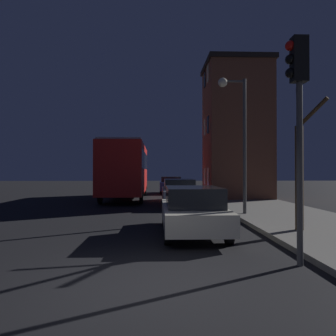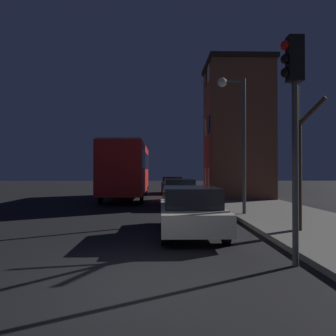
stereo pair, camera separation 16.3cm
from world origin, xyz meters
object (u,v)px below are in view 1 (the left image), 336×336
at_px(traffic_light, 298,102).
at_px(car_mid_lane, 179,192).
at_px(car_far_lane, 171,184).
at_px(car_near_lane, 192,210).
at_px(bare_tree, 300,163).
at_px(streetlamp, 237,123).
at_px(bus, 126,166).

relative_size(traffic_light, car_mid_lane, 0.94).
bearing_deg(car_far_lane, car_near_lane, -90.32).
xyz_separation_m(bare_tree, car_near_lane, (-3.13, 0.25, -1.38)).
bearing_deg(streetlamp, traffic_light, -94.10).
height_order(traffic_light, car_near_lane, traffic_light).
distance_m(streetlamp, car_mid_lane, 5.77).
bearing_deg(car_mid_lane, traffic_light, -81.90).
bearing_deg(traffic_light, car_far_lane, 94.38).
height_order(bare_tree, bus, bare_tree).
xyz_separation_m(streetlamp, car_near_lane, (-2.22, -3.57, -3.13)).
xyz_separation_m(streetlamp, car_mid_lane, (-2.10, 4.39, -3.10)).
bearing_deg(car_near_lane, traffic_light, -62.52).
height_order(bare_tree, car_near_lane, bare_tree).
height_order(streetlamp, traffic_light, streetlamp).
height_order(car_near_lane, car_far_lane, car_far_lane).
height_order(traffic_light, car_far_lane, traffic_light).
bearing_deg(car_near_lane, car_mid_lane, 89.12).
height_order(streetlamp, car_far_lane, streetlamp).
relative_size(traffic_light, car_far_lane, 1.14).
distance_m(bare_tree, car_near_lane, 3.43).
distance_m(streetlamp, car_near_lane, 5.24).
bearing_deg(bare_tree, bus, 116.51).
xyz_separation_m(bare_tree, car_far_lane, (-3.03, 18.21, -1.34)).
relative_size(car_mid_lane, car_far_lane, 1.21).
bearing_deg(bare_tree, traffic_light, -114.53).
relative_size(bare_tree, bus, 0.46).
distance_m(streetlamp, bare_tree, 4.30).
relative_size(traffic_light, bus, 0.47).
distance_m(traffic_light, car_mid_lane, 11.67).
xyz_separation_m(car_mid_lane, car_far_lane, (-0.02, 9.99, 0.00)).
bearing_deg(car_near_lane, bare_tree, -4.63).
distance_m(traffic_light, car_far_lane, 21.48).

